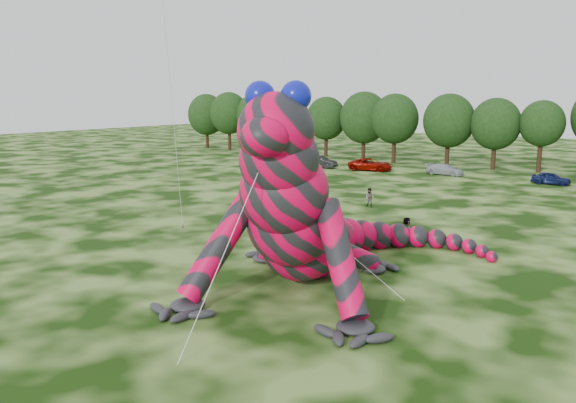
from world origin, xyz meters
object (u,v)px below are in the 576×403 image
(tree_8, at_px, (495,134))
(spectator_0, at_px, (308,208))
(tree_2, at_px, (257,122))
(spectator_5, at_px, (407,230))
(tree_4, at_px, (326,127))
(tree_6, at_px, (395,128))
(car_2, at_px, (371,165))
(tree_9, at_px, (541,137))
(spectator_4, at_px, (280,177))
(car_0, at_px, (272,158))
(tree_0, at_px, (207,121))
(car_3, at_px, (445,169))
(spectator_1, at_px, (370,197))
(tree_7, at_px, (448,130))
(tree_3, at_px, (287,125))
(car_4, at_px, (551,178))
(inflatable_gecko, at_px, (309,182))
(tree_1, at_px, (229,121))
(tree_5, at_px, (364,126))
(car_1, at_px, (320,162))

(tree_8, bearing_deg, spectator_0, -96.05)
(tree_2, distance_m, spectator_5, 60.68)
(tree_4, distance_m, spectator_0, 44.69)
(tree_6, bearing_deg, car_2, -83.52)
(tree_9, relative_size, spectator_4, 5.37)
(car_0, xyz_separation_m, spectator_0, (22.85, -26.72, 0.10))
(tree_0, relative_size, car_3, 2.14)
(tree_9, relative_size, spectator_1, 5.50)
(tree_7, xyz_separation_m, tree_9, (11.15, 0.54, -0.40))
(tree_6, relative_size, tree_8, 1.06)
(tree_6, relative_size, spectator_1, 6.01)
(tree_0, xyz_separation_m, spectator_0, (46.39, -39.54, -3.96))
(tree_9, distance_m, spectator_5, 40.43)
(tree_7, bearing_deg, car_0, -153.62)
(tree_0, relative_size, tree_3, 1.01)
(car_4, bearing_deg, spectator_5, 173.33)
(inflatable_gecko, relative_size, tree_1, 2.00)
(tree_0, distance_m, spectator_0, 61.08)
(car_4, bearing_deg, tree_0, 78.36)
(tree_0, distance_m, car_4, 59.82)
(tree_5, distance_m, spectator_0, 41.73)
(tree_1, xyz_separation_m, spectator_5, (49.24, -40.99, -4.08))
(tree_7, height_order, car_1, tree_7)
(tree_2, height_order, tree_5, tree_5)
(tree_1, relative_size, tree_4, 1.08)
(tree_3, distance_m, spectator_4, 30.12)
(spectator_5, bearing_deg, spectator_4, -6.04)
(spectator_1, bearing_deg, car_2, 113.92)
(tree_8, bearing_deg, spectator_5, -82.72)
(tree_2, relative_size, spectator_0, 6.05)
(inflatable_gecko, xyz_separation_m, tree_5, (-22.45, 50.45, -0.01))
(tree_3, bearing_deg, tree_8, -0.15)
(tree_4, height_order, tree_7, tree_7)
(tree_0, relative_size, spectator_0, 5.96)
(car_4, bearing_deg, tree_5, 68.23)
(tree_4, height_order, spectator_1, tree_4)
(tree_3, bearing_deg, spectator_1, -46.18)
(inflatable_gecko, bearing_deg, tree_5, 98.02)
(spectator_1, bearing_deg, tree_1, 141.00)
(spectator_4, height_order, spectator_1, spectator_4)
(tree_5, relative_size, car_2, 1.79)
(tree_2, relative_size, car_4, 2.51)
(inflatable_gecko, height_order, tree_0, inflatable_gecko)
(tree_0, height_order, tree_5, tree_5)
(car_4, relative_size, spectator_4, 2.38)
(tree_2, distance_m, car_4, 48.46)
(car_1, distance_m, car_2, 6.82)
(tree_4, bearing_deg, car_1, -62.75)
(inflatable_gecko, bearing_deg, tree_7, 84.93)
(tree_7, bearing_deg, tree_2, 176.60)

